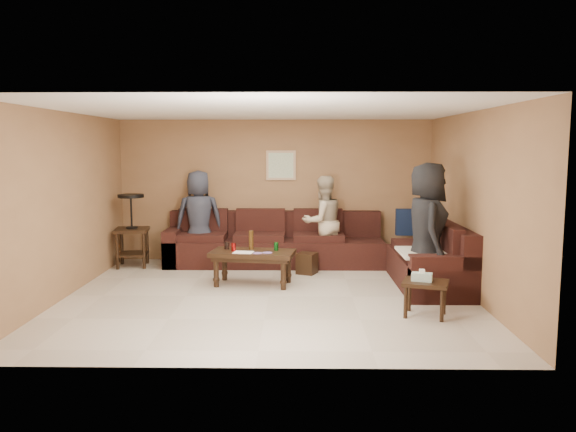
% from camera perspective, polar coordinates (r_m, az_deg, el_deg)
% --- Properties ---
extents(room, '(5.60, 5.50, 2.50)m').
position_cam_1_polar(room, '(7.47, -2.03, 4.24)').
color(room, beige).
rests_on(room, ground).
extents(sectional_sofa, '(4.65, 2.90, 0.97)m').
position_cam_1_polar(sectional_sofa, '(9.14, 3.61, -3.69)').
color(sectional_sofa, black).
rests_on(sectional_sofa, ground).
extents(coffee_table, '(1.29, 0.78, 0.79)m').
position_cam_1_polar(coffee_table, '(8.28, -3.61, -4.10)').
color(coffee_table, black).
rests_on(coffee_table, ground).
extents(end_table_left, '(0.61, 0.61, 1.23)m').
position_cam_1_polar(end_table_left, '(9.86, -15.58, -1.27)').
color(end_table_left, black).
rests_on(end_table_left, ground).
extents(side_table_right, '(0.63, 0.57, 0.58)m').
position_cam_1_polar(side_table_right, '(6.96, 13.73, -6.87)').
color(side_table_right, black).
rests_on(side_table_right, ground).
extents(waste_bin, '(0.37, 0.37, 0.34)m').
position_cam_1_polar(waste_bin, '(9.04, 1.94, -4.82)').
color(waste_bin, black).
rests_on(waste_bin, ground).
extents(wall_art, '(0.52, 0.04, 0.52)m').
position_cam_1_polar(wall_art, '(9.94, -0.72, 5.17)').
color(wall_art, tan).
rests_on(wall_art, ground).
extents(person_left, '(0.89, 0.68, 1.63)m').
position_cam_1_polar(person_left, '(9.72, -9.03, -0.19)').
color(person_left, '#2A2D3A').
rests_on(person_left, ground).
extents(person_middle, '(0.93, 0.85, 1.55)m').
position_cam_1_polar(person_middle, '(9.45, 3.58, -0.59)').
color(person_middle, '#BCA98B').
rests_on(person_middle, ground).
extents(person_right, '(0.61, 0.91, 1.82)m').
position_cam_1_polar(person_right, '(7.90, 13.94, -1.30)').
color(person_right, black).
rests_on(person_right, ground).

